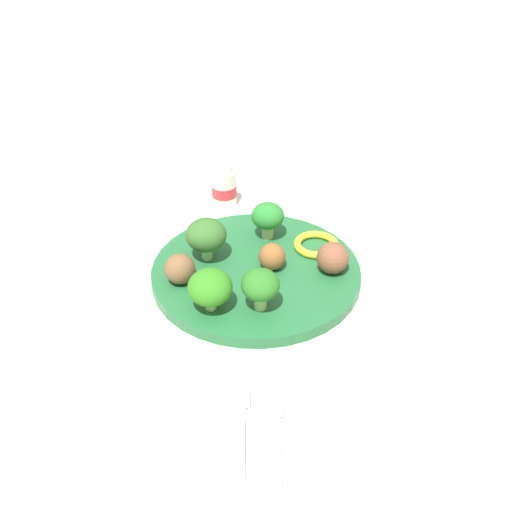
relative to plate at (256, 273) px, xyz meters
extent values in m
plane|color=silver|center=(0.00, 0.00, -0.01)|extent=(4.00, 4.00, 0.00)
cylinder|color=#236638|center=(0.00, 0.00, 0.00)|extent=(0.28, 0.28, 0.02)
cylinder|color=#95CB84|center=(0.03, 0.06, 0.02)|extent=(0.01, 0.01, 0.02)
ellipsoid|color=#33632A|center=(0.03, 0.06, 0.05)|extent=(0.05, 0.05, 0.04)
cylinder|color=#A9BF84|center=(0.07, -0.02, 0.02)|extent=(0.02, 0.02, 0.02)
ellipsoid|color=#277C2F|center=(0.07, -0.02, 0.04)|extent=(0.05, 0.05, 0.04)
cylinder|color=#A5CF74|center=(-0.08, 0.06, 0.01)|extent=(0.01, 0.01, 0.01)
ellipsoid|color=#307D1E|center=(-0.08, 0.06, 0.04)|extent=(0.05, 0.05, 0.04)
cylinder|color=#95C06F|center=(-0.08, 0.00, 0.02)|extent=(0.02, 0.02, 0.02)
ellipsoid|color=#2A7024|center=(-0.08, 0.00, 0.04)|extent=(0.05, 0.05, 0.04)
sphere|color=brown|center=(-0.01, -0.10, 0.03)|extent=(0.04, 0.04, 0.04)
sphere|color=brown|center=(0.00, -0.02, 0.03)|extent=(0.04, 0.04, 0.04)
sphere|color=brown|center=(-0.02, 0.10, 0.03)|extent=(0.04, 0.04, 0.04)
torus|color=yellow|center=(0.04, -0.09, 0.01)|extent=(0.08, 0.08, 0.01)
cube|color=white|center=(-0.26, 0.02, -0.01)|extent=(0.18, 0.13, 0.01)
cube|color=silver|center=(-0.28, 0.03, 0.00)|extent=(0.09, 0.02, 0.01)
cube|color=silver|center=(-0.22, 0.03, 0.00)|extent=(0.03, 0.02, 0.01)
cube|color=silver|center=(-0.29, 0.00, 0.00)|extent=(0.09, 0.02, 0.01)
cube|color=silver|center=(-0.22, -0.01, 0.00)|extent=(0.06, 0.02, 0.01)
cylinder|color=white|center=(0.20, 0.04, 0.02)|extent=(0.04, 0.04, 0.06)
cylinder|color=red|center=(0.20, 0.04, 0.02)|extent=(0.04, 0.04, 0.02)
cylinder|color=silver|center=(0.20, 0.04, 0.06)|extent=(0.03, 0.03, 0.01)
camera|label=1|loc=(-0.70, 0.04, 0.52)|focal=45.42mm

